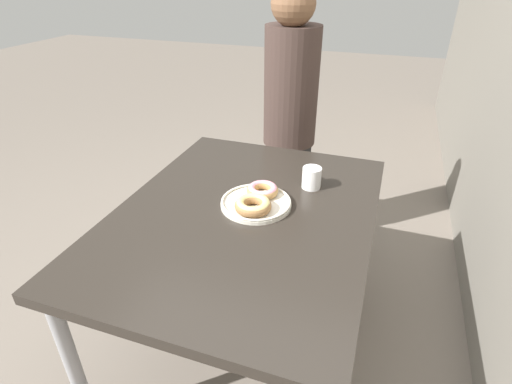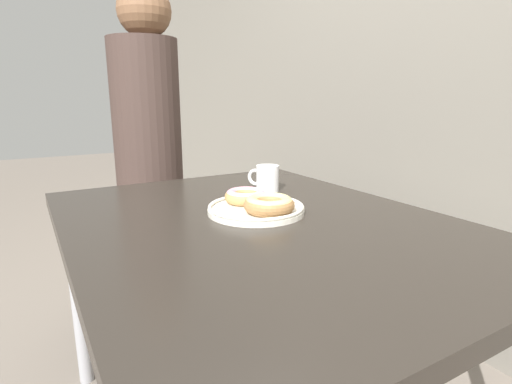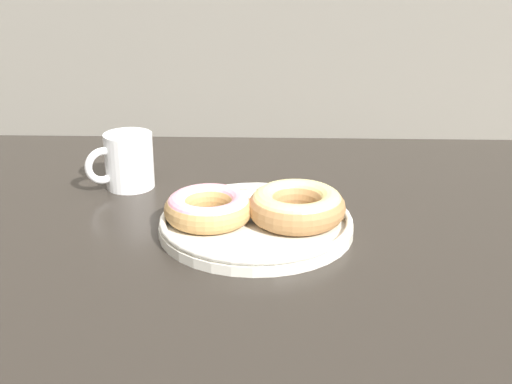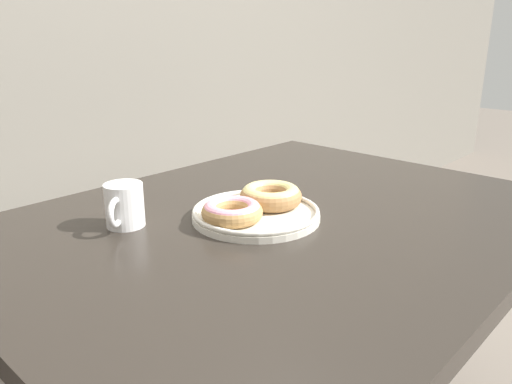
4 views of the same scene
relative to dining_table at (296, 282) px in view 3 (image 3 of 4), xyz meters
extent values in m
cube|color=#28231E|center=(0.00, 0.00, 0.05)|extent=(1.24, 0.94, 0.04)
cylinder|color=#99999E|center=(-0.56, 0.41, -0.31)|extent=(0.05, 0.05, 0.67)
cylinder|color=silver|center=(-0.06, 0.03, 0.07)|extent=(0.27, 0.27, 0.01)
torus|color=silver|center=(-0.06, 0.03, 0.08)|extent=(0.27, 0.27, 0.01)
torus|color=#9E7042|center=(0.00, 0.04, 0.10)|extent=(0.15, 0.15, 0.04)
torus|color=#E0D17F|center=(0.00, 0.04, 0.11)|extent=(0.14, 0.14, 0.03)
torus|color=#B2844C|center=(-0.12, 0.03, 0.10)|extent=(0.15, 0.15, 0.04)
torus|color=pink|center=(-0.12, 0.03, 0.10)|extent=(0.14, 0.14, 0.03)
cylinder|color=white|center=(-0.27, 0.20, 0.11)|extent=(0.08, 0.08, 0.09)
cylinder|color=#382114|center=(-0.27, 0.20, 0.15)|extent=(0.06, 0.06, 0.00)
torus|color=white|center=(-0.30, 0.17, 0.11)|extent=(0.06, 0.04, 0.06)
camera|label=1|loc=(1.18, 0.45, 0.88)|focal=28.00mm
camera|label=2|loc=(0.87, -0.52, 0.38)|focal=28.00mm
camera|label=3|loc=(-0.03, -0.88, 0.49)|focal=50.00mm
camera|label=4|loc=(-0.79, -0.65, 0.45)|focal=35.00mm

